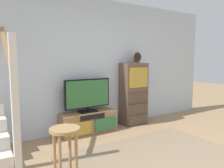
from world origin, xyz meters
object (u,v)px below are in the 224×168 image
object	(u,v)px
side_cabinet	(134,94)
bar_stool_near	(65,144)
television	(88,95)
media_console	(89,122)
desk_clock	(137,58)

from	to	relation	value
side_cabinet	bar_stool_near	size ratio (longest dim) A/B	1.94
television	media_console	bearing A→B (deg)	-90.00
desk_clock	bar_stool_near	size ratio (longest dim) A/B	0.34
television	desk_clock	xyz separation A→B (m)	(1.21, -0.03, 0.73)
desk_clock	television	bearing A→B (deg)	178.64
media_console	side_cabinet	bearing A→B (deg)	0.52
desk_clock	media_console	bearing A→B (deg)	179.78
television	bar_stool_near	xyz separation A→B (m)	(-1.07, -1.57, -0.24)
media_console	desk_clock	bearing A→B (deg)	-0.22
television	desk_clock	world-z (taller)	desk_clock
side_cabinet	media_console	bearing A→B (deg)	-179.48
media_console	bar_stool_near	world-z (taller)	bar_stool_near
television	side_cabinet	size ratio (longest dim) A/B	0.70
desk_clock	bar_stool_near	bearing A→B (deg)	-145.86
bar_stool_near	media_console	bearing A→B (deg)	55.40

